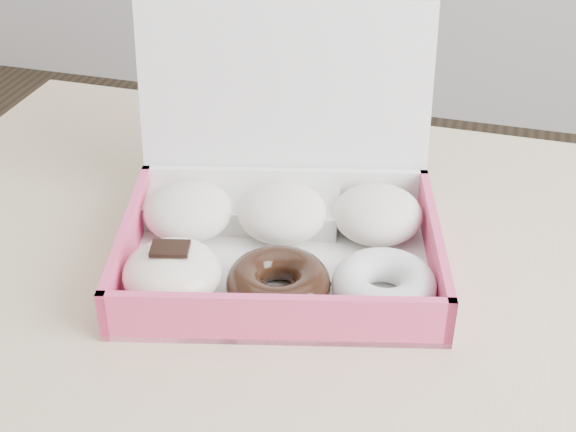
# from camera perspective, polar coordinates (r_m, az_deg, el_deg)

# --- Properties ---
(table) EXTENTS (1.20, 0.80, 0.75)m
(table) POSITION_cam_1_polar(r_m,az_deg,el_deg) (0.88, 5.77, -9.51)
(table) COLOR tan
(table) RESTS_ON ground
(donut_box) EXTENTS (0.39, 0.36, 0.24)m
(donut_box) POSITION_cam_1_polar(r_m,az_deg,el_deg) (0.85, -0.72, -0.88)
(donut_box) COLOR white
(donut_box) RESTS_ON table
(newspapers) EXTENTS (0.25, 0.21, 0.04)m
(newspapers) POSITION_cam_1_polar(r_m,az_deg,el_deg) (0.97, -2.90, 2.05)
(newspapers) COLOR silver
(newspapers) RESTS_ON table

